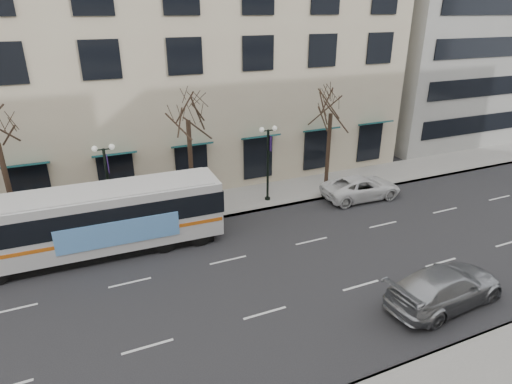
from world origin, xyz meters
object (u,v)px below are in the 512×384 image
lamp_post_right (268,160)px  city_bus (96,220)px  lamp_post_left (109,183)px  silver_car (445,287)px  tree_far_right (332,99)px  tree_far_mid (187,104)px  white_pickup (361,187)px

lamp_post_right → city_bus: 11.31m
lamp_post_left → silver_car: size_ratio=0.89×
tree_far_right → lamp_post_right: bearing=-173.1°
tree_far_right → lamp_post_right: tree_far_right is taller
silver_car → lamp_post_right: bearing=5.8°
tree_far_mid → lamp_post_right: 6.41m
tree_far_mid → lamp_post_left: tree_far_mid is taller
tree_far_mid → city_bus: (-6.00, -3.01, -4.94)m
lamp_post_left → silver_car: lamp_post_left is taller
silver_car → tree_far_right: bearing=-15.4°
tree_far_mid → silver_car: size_ratio=1.46×
white_pickup → city_bus: bearing=93.6°
lamp_post_left → silver_car: 18.18m
tree_far_right → silver_car: (-2.45, -13.60, -5.57)m
tree_far_right → lamp_post_right: size_ratio=1.55×
city_bus → white_pickup: (17.17, 0.41, -1.19)m
lamp_post_left → white_pickup: 16.43m
lamp_post_right → white_pickup: size_ratio=0.94×
lamp_post_left → lamp_post_right: same height
white_pickup → silver_car: bearing=164.1°
tree_far_mid → city_bus: tree_far_mid is taller
lamp_post_left → silver_car: bearing=-46.0°
silver_car → white_pickup: bearing=-23.4°
lamp_post_right → white_pickup: lamp_post_right is taller
lamp_post_right → white_pickup: 6.83m
tree_far_mid → city_bus: size_ratio=0.64×
tree_far_right → city_bus: 16.88m
tree_far_mid → white_pickup: (11.17, -2.60, -6.14)m
lamp_post_left → city_bus: lamp_post_left is taller
city_bus → silver_car: city_bus is taller
tree_far_right → tree_far_mid: bearing=180.0°
tree_far_mid → city_bus: bearing=-153.4°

